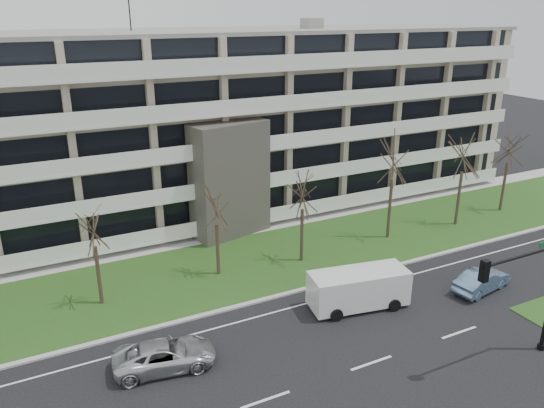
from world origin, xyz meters
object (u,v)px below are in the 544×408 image
blue_sedan (482,281)px  white_van (360,286)px  silver_pickup (165,355)px  traffic_signal (530,286)px

blue_sedan → white_van: (-8.05, 1.95, 0.67)m
silver_pickup → traffic_signal: bearing=-105.4°
silver_pickup → blue_sedan: (20.14, -1.51, -0.00)m
white_van → silver_pickup: bearing=-167.9°
blue_sedan → traffic_signal: (-3.82, -5.95, 3.51)m
silver_pickup → white_van: bearing=-78.7°
silver_pickup → blue_sedan: bearing=-85.1°
white_van → traffic_signal: bearing=-51.8°
blue_sedan → white_van: size_ratio=0.69×
traffic_signal → white_van: bearing=118.1°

